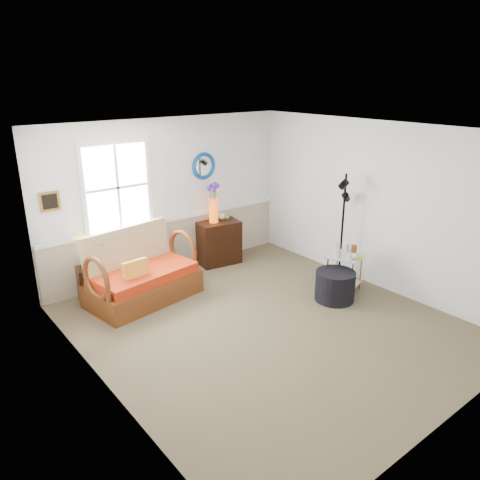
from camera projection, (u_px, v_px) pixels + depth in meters
floor at (267, 325)px, 6.38m from camera, size 4.50×5.00×0.01m
ceiling at (271, 131)px, 5.51m from camera, size 4.50×5.00×0.01m
walls at (269, 235)px, 5.95m from camera, size 4.51×5.01×2.60m
wainscot at (172, 245)px, 8.06m from camera, size 4.46×0.02×0.90m
chair_rail at (171, 219)px, 7.89m from camera, size 4.46×0.04×0.06m
window at (117, 188)px, 7.14m from camera, size 1.14×0.06×1.44m
picture at (49, 201)px, 6.56m from camera, size 0.28×0.03×0.28m
mirror at (203, 166)px, 8.04m from camera, size 0.47×0.07×0.47m
loveseat at (142, 267)px, 6.96m from camera, size 1.74×1.15×1.06m
throw_pillow at (136, 273)px, 6.71m from camera, size 0.39×0.13×0.38m
lamp_stand at (89, 284)px, 6.97m from camera, size 0.36×0.36×0.55m
table_lamp at (83, 253)px, 6.80m from camera, size 0.30×0.30×0.47m
potted_plant at (95, 257)px, 6.86m from camera, size 0.46×0.48×0.31m
cabinet at (218, 242)px, 8.39m from camera, size 0.79×0.57×0.78m
flower_vase at (213, 203)px, 8.11m from camera, size 0.21×0.21×0.69m
side_table at (344, 273)px, 7.31m from camera, size 0.60×0.60×0.60m
tabletop_items at (348, 248)px, 7.13m from camera, size 0.55×0.55×0.27m
floor_lamp at (342, 228)px, 7.55m from camera, size 0.29×0.29×1.78m
ottoman at (335, 286)px, 7.03m from camera, size 0.59×0.59×0.46m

